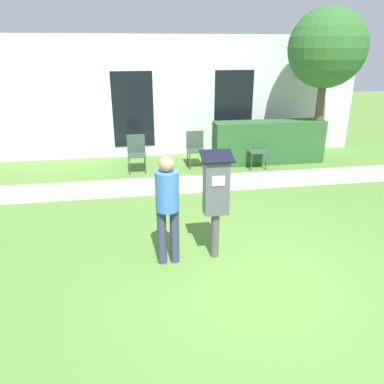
# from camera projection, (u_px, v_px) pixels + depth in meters

# --- Properties ---
(ground_plane) EXTENTS (40.00, 40.00, 0.00)m
(ground_plane) POSITION_uv_depth(u_px,v_px,m) (256.00, 283.00, 4.93)
(ground_plane) COLOR #517A33
(sidewalk) EXTENTS (12.00, 1.10, 0.02)m
(sidewalk) POSITION_uv_depth(u_px,v_px,m) (201.00, 183.00, 8.47)
(sidewalk) COLOR #B7B2A8
(sidewalk) RESTS_ON ground
(building_facade) EXTENTS (10.00, 0.26, 3.20)m
(building_facade) POSITION_uv_depth(u_px,v_px,m) (184.00, 97.00, 10.31)
(building_facade) COLOR silver
(building_facade) RESTS_ON ground
(parking_meter) EXTENTS (0.44, 0.31, 1.59)m
(parking_meter) POSITION_uv_depth(u_px,v_px,m) (216.00, 192.00, 5.19)
(parking_meter) COLOR #4C4C4C
(parking_meter) RESTS_ON ground
(person_standing) EXTENTS (0.32, 0.32, 1.58)m
(person_standing) POSITION_uv_depth(u_px,v_px,m) (167.00, 202.00, 5.07)
(person_standing) COLOR #333851
(person_standing) RESTS_ON ground
(outdoor_chair_left) EXTENTS (0.44, 0.44, 0.90)m
(outdoor_chair_left) POSITION_uv_depth(u_px,v_px,m) (136.00, 150.00, 9.13)
(outdoor_chair_left) COLOR #334738
(outdoor_chair_left) RESTS_ON ground
(outdoor_chair_middle) EXTENTS (0.44, 0.44, 0.90)m
(outdoor_chair_middle) POSITION_uv_depth(u_px,v_px,m) (196.00, 146.00, 9.52)
(outdoor_chair_middle) COLOR #334738
(outdoor_chair_middle) RESTS_ON ground
(outdoor_chair_right) EXTENTS (0.44, 0.44, 0.90)m
(outdoor_chair_right) POSITION_uv_depth(u_px,v_px,m) (256.00, 147.00, 9.46)
(outdoor_chair_right) COLOR #334738
(outdoor_chair_right) RESTS_ON ground
(hedge_row) EXTENTS (2.91, 0.60, 1.10)m
(hedge_row) POSITION_uv_depth(u_px,v_px,m) (268.00, 142.00, 9.84)
(hedge_row) COLOR #285628
(hedge_row) RESTS_ON ground
(tree) EXTENTS (1.90, 1.90, 3.82)m
(tree) POSITION_uv_depth(u_px,v_px,m) (327.00, 49.00, 9.10)
(tree) COLOR brown
(tree) RESTS_ON ground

